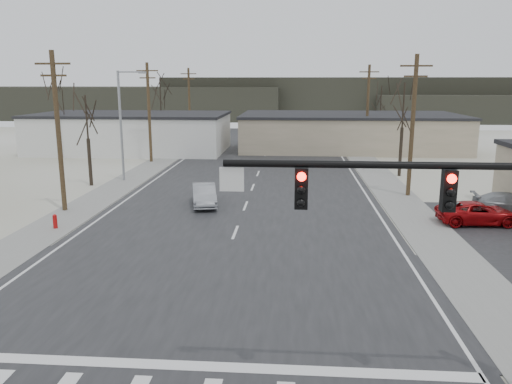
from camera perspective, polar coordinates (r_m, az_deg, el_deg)
ground at (r=20.08m, az=-5.05°, el=-11.45°), size 140.00×140.00×0.00m
main_road at (r=34.22m, az=-1.05°, el=-1.21°), size 18.00×110.00×0.05m
cross_road at (r=20.08m, az=-5.05°, el=-11.40°), size 90.00×10.00×0.04m
sidewalk_left at (r=41.29m, az=-15.21°, el=0.74°), size 3.00×90.00×0.06m
sidewalk_right at (r=39.67m, az=15.07°, el=0.28°), size 3.00×90.00×0.06m
traffic_signal_mast at (r=13.30m, az=25.36°, el=-3.83°), size 8.95×0.43×7.20m
fire_hydrant at (r=30.28m, az=-21.98°, el=-3.13°), size 0.24×0.24×0.87m
building_left_far at (r=61.44m, az=-13.98°, el=6.65°), size 22.30×12.30×4.50m
building_right_far at (r=62.77m, az=10.62°, el=6.83°), size 26.30×14.30×4.30m
upole_left_b at (r=33.57m, az=-21.68°, el=6.65°), size 2.20×0.30×10.00m
upole_left_c at (r=52.26m, az=-12.13°, el=9.04°), size 2.20×0.30×10.00m
upole_left_d at (r=71.66m, az=-7.63°, el=10.07°), size 2.20×0.30×10.00m
upole_right_a at (r=37.19m, az=17.46°, el=7.44°), size 2.20×0.30×10.00m
upole_right_b at (r=58.78m, az=12.63°, el=9.37°), size 2.20×0.30×10.00m
streetlight_main at (r=42.54m, az=-14.97°, el=7.98°), size 2.40×0.25×9.00m
tree_left_near at (r=41.46m, az=-18.78°, el=7.83°), size 3.30×3.30×7.35m
tree_right_mid at (r=45.15m, az=16.49°, el=9.20°), size 3.74×3.74×8.33m
tree_left_far at (r=66.36m, az=-10.88°, el=10.69°), size 3.96×3.96×8.82m
tree_right_far at (r=71.15m, az=14.09°, el=10.08°), size 3.52×3.52×7.84m
tree_left_mid at (r=57.85m, az=-21.80°, el=9.79°), size 3.96×3.96×8.82m
hill_left at (r=116.59m, az=-15.06°, el=9.81°), size 70.00×18.00×7.00m
hill_center at (r=114.78m, az=10.36°, el=10.49°), size 80.00×18.00×9.00m
sedan_crossing at (r=33.45m, az=-5.94°, el=-0.31°), size 2.40×4.52×1.42m
car_far_a at (r=59.54m, az=8.35°, el=5.21°), size 3.01×4.90×1.33m
car_far_b at (r=80.56m, az=1.27°, el=7.21°), size 2.58×4.15×1.32m
car_parked_red at (r=31.69m, az=24.04°, el=-2.22°), size 4.72×2.35×1.29m
car_parked_silver at (r=34.75m, az=27.16°, el=-1.25°), size 4.80×2.36×1.34m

